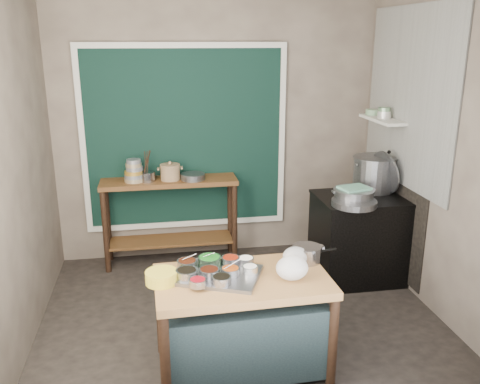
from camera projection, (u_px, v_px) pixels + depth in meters
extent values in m
cube|color=#2F2824|center=(240.00, 316.00, 4.59)|extent=(3.50, 3.00, 0.02)
cube|color=gray|center=(217.00, 132.00, 5.61)|extent=(3.50, 0.02, 2.80)
cube|color=gray|center=(14.00, 174.00, 3.89)|extent=(0.02, 3.00, 2.80)
cube|color=gray|center=(436.00, 156.00, 4.47)|extent=(0.02, 3.00, 2.80)
cube|color=black|center=(185.00, 139.00, 5.53)|extent=(2.10, 0.02, 1.90)
cube|color=#B2B2AA|center=(409.00, 98.00, 4.85)|extent=(0.02, 1.70, 1.70)
cube|color=black|center=(394.00, 208.00, 5.28)|extent=(0.01, 1.30, 1.30)
cube|color=beige|center=(382.00, 120.00, 5.19)|extent=(0.22, 0.70, 0.03)
cube|color=#9C6B38|center=(242.00, 323.00, 3.75)|extent=(1.27, 0.75, 0.75)
cube|color=#593619|center=(171.00, 221.00, 5.57)|extent=(1.45, 0.40, 0.95)
cube|color=black|center=(360.00, 239.00, 5.20)|extent=(0.90, 0.68, 0.85)
cube|color=black|center=(363.00, 198.00, 5.08)|extent=(0.92, 0.69, 0.03)
cube|color=gray|center=(216.00, 275.00, 3.66)|extent=(0.73, 0.64, 0.03)
cylinder|color=gray|center=(187.00, 264.00, 3.72)|extent=(0.15, 0.15, 0.06)
cylinder|color=gray|center=(187.00, 274.00, 3.57)|extent=(0.16, 0.16, 0.06)
cylinder|color=gray|center=(231.00, 261.00, 3.79)|extent=(0.14, 0.14, 0.06)
cylinder|color=gray|center=(209.00, 273.00, 3.58)|extent=(0.15, 0.15, 0.06)
cylinder|color=gray|center=(198.00, 283.00, 3.45)|extent=(0.12, 0.12, 0.05)
cylinder|color=gray|center=(210.00, 261.00, 3.77)|extent=(0.17, 0.17, 0.07)
cylinder|color=gray|center=(246.00, 261.00, 3.78)|extent=(0.12, 0.12, 0.05)
cylinder|color=gray|center=(230.00, 272.00, 3.61)|extent=(0.14, 0.14, 0.06)
cylinder|color=gray|center=(221.00, 280.00, 3.48)|extent=(0.14, 0.14, 0.06)
cylinder|color=silver|center=(250.00, 269.00, 3.65)|extent=(0.11, 0.11, 0.05)
cylinder|color=gold|center=(162.00, 277.00, 3.55)|extent=(0.25, 0.25, 0.09)
ellipsoid|color=white|center=(292.00, 268.00, 3.59)|extent=(0.28, 0.26, 0.17)
ellipsoid|color=white|center=(295.00, 256.00, 3.82)|extent=(0.19, 0.17, 0.14)
cylinder|color=tan|center=(135.00, 180.00, 5.34)|extent=(0.21, 0.21, 0.04)
cylinder|color=gray|center=(134.00, 176.00, 5.33)|extent=(0.20, 0.20, 0.04)
cylinder|color=gold|center=(134.00, 172.00, 5.32)|extent=(0.19, 0.19, 0.04)
cylinder|color=gray|center=(134.00, 169.00, 5.31)|extent=(0.18, 0.18, 0.04)
cylinder|color=tan|center=(134.00, 165.00, 5.30)|extent=(0.17, 0.17, 0.04)
cylinder|color=gray|center=(133.00, 161.00, 5.29)|extent=(0.15, 0.15, 0.04)
cylinder|color=gray|center=(147.00, 176.00, 5.35)|extent=(0.19, 0.19, 0.10)
cylinder|color=gray|center=(193.00, 177.00, 5.41)|extent=(0.32, 0.32, 0.06)
cylinder|color=gray|center=(385.00, 172.00, 5.14)|extent=(0.18, 0.46, 0.44)
cube|color=#6CAF99|center=(354.00, 188.00, 4.86)|extent=(0.31, 0.27, 0.02)
cylinder|color=gray|center=(354.00, 203.00, 4.79)|extent=(0.46, 0.46, 0.06)
cylinder|color=silver|center=(384.00, 117.00, 5.16)|extent=(0.14, 0.14, 0.04)
cylinder|color=silver|center=(384.00, 113.00, 5.15)|extent=(0.13, 0.13, 0.04)
cylinder|color=gray|center=(384.00, 109.00, 5.14)|extent=(0.12, 0.12, 0.04)
cylinder|color=gray|center=(373.00, 112.00, 5.41)|extent=(0.19, 0.19, 0.06)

